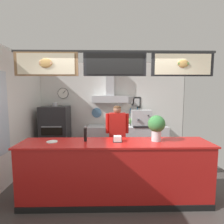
% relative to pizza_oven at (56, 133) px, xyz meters
% --- Properties ---
extents(ground_plane, '(5.49, 5.49, 0.00)m').
position_rel_pizza_oven_xyz_m(ground_plane, '(1.61, -1.73, -0.77)').
color(ground_plane, '#3F3A38').
extents(back_wall_assembly, '(4.45, 2.42, 2.82)m').
position_rel_pizza_oven_xyz_m(back_wall_assembly, '(1.60, 0.43, 0.73)').
color(back_wall_assembly, gray).
rests_on(back_wall_assembly, ground_plane).
extents(service_counter, '(3.27, 0.67, 1.06)m').
position_rel_pizza_oven_xyz_m(service_counter, '(1.61, -1.99, -0.24)').
color(service_counter, '#B21916').
rests_on(service_counter, ground_plane).
extents(back_prep_counter, '(2.31, 0.56, 0.94)m').
position_rel_pizza_oven_xyz_m(back_prep_counter, '(2.05, 0.16, -0.30)').
color(back_prep_counter, silver).
rests_on(back_prep_counter, ground_plane).
extents(pizza_oven, '(0.74, 0.70, 1.63)m').
position_rel_pizza_oven_xyz_m(pizza_oven, '(0.00, 0.00, 0.00)').
color(pizza_oven, '#232326').
rests_on(pizza_oven, ground_plane).
extents(shop_worker, '(0.53, 0.22, 1.61)m').
position_rel_pizza_oven_xyz_m(shop_worker, '(1.69, -0.91, 0.10)').
color(shop_worker, '#232328').
rests_on(shop_worker, ground_plane).
extents(espresso_machine, '(0.57, 0.46, 0.47)m').
position_rel_pizza_oven_xyz_m(espresso_machine, '(2.44, 0.13, 0.40)').
color(espresso_machine, silver).
rests_on(espresso_machine, back_prep_counter).
extents(potted_thyme, '(0.17, 0.17, 0.20)m').
position_rel_pizza_oven_xyz_m(potted_thyme, '(2.95, 0.17, 0.28)').
color(potted_thyme, '#9E563D').
rests_on(potted_thyme, back_prep_counter).
extents(potted_rosemary, '(0.19, 0.19, 0.23)m').
position_rel_pizza_oven_xyz_m(potted_rosemary, '(2.10, 0.18, 0.30)').
color(potted_rosemary, beige).
rests_on(potted_rosemary, back_prep_counter).
extents(potted_sage, '(0.13, 0.13, 0.19)m').
position_rel_pizza_oven_xyz_m(potted_sage, '(1.78, 0.18, 0.28)').
color(potted_sage, '#9E563D').
rests_on(potted_sage, back_prep_counter).
extents(napkin_holder, '(0.16, 0.15, 0.11)m').
position_rel_pizza_oven_xyz_m(napkin_holder, '(1.65, -1.96, 0.34)').
color(napkin_holder, '#262628').
rests_on(napkin_holder, service_counter).
extents(pepper_grinder, '(0.05, 0.05, 0.27)m').
position_rel_pizza_oven_xyz_m(pepper_grinder, '(1.09, -1.93, 0.43)').
color(pepper_grinder, black).
rests_on(pepper_grinder, service_counter).
extents(condiment_plate, '(0.19, 0.19, 0.01)m').
position_rel_pizza_oven_xyz_m(condiment_plate, '(0.52, -1.97, 0.30)').
color(condiment_plate, white).
rests_on(condiment_plate, service_counter).
extents(basil_vase, '(0.30, 0.30, 0.45)m').
position_rel_pizza_oven_xyz_m(basil_vase, '(2.32, -1.93, 0.55)').
color(basil_vase, silver).
rests_on(basil_vase, service_counter).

